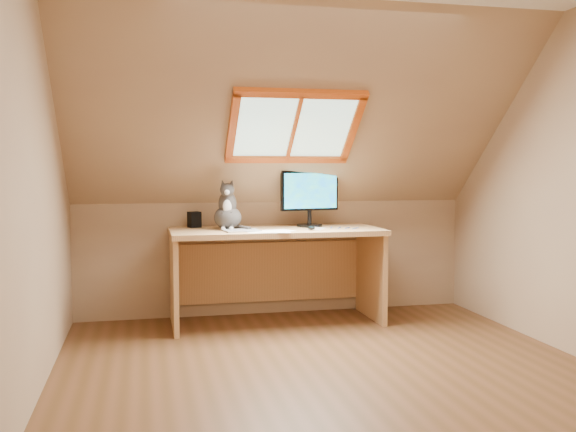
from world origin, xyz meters
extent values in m
plane|color=brown|center=(0.00, 0.00, 0.00)|extent=(3.50, 3.50, 0.00)
cube|color=tan|center=(0.00, -1.75, 1.20)|extent=(3.50, 0.02, 2.40)
cube|color=tan|center=(-1.75, 0.00, 1.20)|extent=(0.02, 3.50, 2.40)
cube|color=tan|center=(0.00, 1.75, 0.50)|extent=(3.50, 0.02, 1.00)
cube|color=tan|center=(0.00, 0.97, 1.70)|extent=(3.50, 1.56, 1.41)
cube|color=#B2E0CC|center=(0.00, 1.05, 1.63)|extent=(0.90, 0.53, 0.48)
cube|color=#CD5C13|center=(0.00, 1.05, 1.63)|extent=(1.02, 0.64, 0.59)
cube|color=tan|center=(-0.07, 1.38, 0.78)|extent=(1.75, 0.76, 0.04)
cube|color=tan|center=(-0.92, 1.38, 0.38)|extent=(0.04, 0.69, 0.75)
cube|color=tan|center=(0.77, 1.38, 0.38)|extent=(0.04, 0.69, 0.75)
cube|color=tan|center=(-0.07, 1.73, 0.38)|extent=(1.65, 0.03, 0.53)
cylinder|color=black|center=(0.24, 1.49, 0.81)|extent=(0.22, 0.22, 0.02)
cylinder|color=black|center=(0.24, 1.49, 0.88)|extent=(0.04, 0.04, 0.12)
cube|color=black|center=(0.24, 1.49, 1.11)|extent=(0.52, 0.12, 0.34)
cube|color=#013BC5|center=(0.25, 1.46, 1.11)|extent=(0.48, 0.08, 0.30)
ellipsoid|color=#45403D|center=(-0.48, 1.41, 0.89)|extent=(0.27, 0.30, 0.19)
ellipsoid|color=#45403D|center=(-0.48, 1.39, 1.01)|extent=(0.17, 0.17, 0.21)
ellipsoid|color=silver|center=(-0.49, 1.33, 0.99)|extent=(0.08, 0.05, 0.12)
ellipsoid|color=#45403D|center=(-0.49, 1.34, 1.13)|extent=(0.13, 0.12, 0.11)
sphere|color=silver|center=(-0.49, 1.29, 1.11)|extent=(0.04, 0.04, 0.04)
cone|color=#45403D|center=(-0.52, 1.37, 1.18)|extent=(0.06, 0.06, 0.07)
cone|color=#45403D|center=(-0.45, 1.36, 1.18)|extent=(0.06, 0.06, 0.07)
cube|color=black|center=(-0.73, 1.63, 0.87)|extent=(0.12, 0.12, 0.13)
cube|color=#B2B2B7|center=(-0.39, 1.22, 0.80)|extent=(0.30, 0.24, 0.01)
ellipsoid|color=black|center=(0.18, 1.20, 0.81)|extent=(0.06, 0.10, 0.03)
cube|color=white|center=(-0.14, 1.12, 0.80)|extent=(0.33, 0.27, 0.00)
cube|color=white|center=(-0.14, 1.12, 0.80)|extent=(0.32, 0.24, 0.00)
cube|color=white|center=(-0.14, 1.12, 0.80)|extent=(0.35, 0.30, 0.00)
camera|label=1|loc=(-1.15, -3.84, 1.31)|focal=40.00mm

